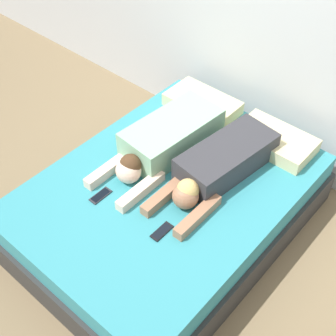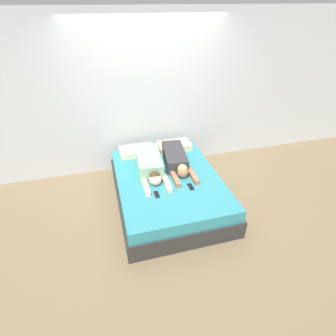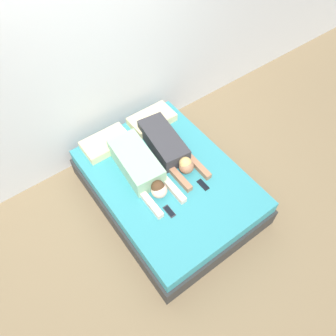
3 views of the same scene
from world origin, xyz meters
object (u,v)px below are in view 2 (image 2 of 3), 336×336
at_px(bed, 168,189).
at_px(person_left, 150,165).
at_px(cell_phone_right, 191,187).
at_px(cell_phone_left, 157,195).
at_px(pillow_head_right, 174,146).
at_px(person_right, 176,159).
at_px(pillow_head_left, 137,151).

height_order(bed, person_left, person_left).
bearing_deg(bed, cell_phone_right, -54.26).
bearing_deg(cell_phone_right, person_left, 129.79).
bearing_deg(cell_phone_left, pillow_head_right, 63.17).
relative_size(bed, cell_phone_right, 13.18).
height_order(person_left, person_right, person_left).
bearing_deg(pillow_head_left, cell_phone_left, -86.48).
height_order(pillow_head_right, person_left, person_left).
bearing_deg(cell_phone_left, person_left, 86.43).
distance_m(pillow_head_left, cell_phone_left, 1.18).
xyz_separation_m(person_right, cell_phone_right, (0.03, -0.62, -0.09)).
height_order(pillow_head_left, cell_phone_left, pillow_head_left).
bearing_deg(cell_phone_right, pillow_head_left, 116.85).
height_order(bed, cell_phone_left, cell_phone_left).
bearing_deg(person_right, cell_phone_left, -125.35).
bearing_deg(pillow_head_left, person_right, -43.64).
bearing_deg(person_right, pillow_head_left, 136.36).
height_order(pillow_head_left, cell_phone_right, pillow_head_left).
height_order(bed, pillow_head_right, pillow_head_right).
bearing_deg(pillow_head_right, bed, -112.67).
distance_m(person_right, cell_phone_right, 0.62).
relative_size(pillow_head_left, person_right, 0.53).
xyz_separation_m(person_left, cell_phone_left, (-0.04, -0.60, -0.11)).
relative_size(pillow_head_left, pillow_head_right, 1.00).
xyz_separation_m(pillow_head_left, pillow_head_right, (0.67, 0.00, 0.00)).
xyz_separation_m(pillow_head_right, person_left, (-0.56, -0.58, 0.06)).
bearing_deg(person_right, bed, -126.20).
height_order(bed, pillow_head_left, pillow_head_left).
distance_m(pillow_head_left, person_right, 0.75).
distance_m(pillow_head_right, person_left, 0.80).
xyz_separation_m(pillow_head_left, cell_phone_right, (0.57, -1.13, -0.05)).
xyz_separation_m(bed, cell_phone_left, (-0.26, -0.38, 0.23)).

